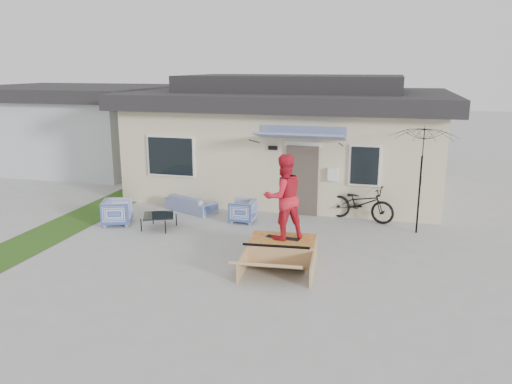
% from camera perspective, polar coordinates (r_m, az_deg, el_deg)
% --- Properties ---
extents(ground, '(90.00, 90.00, 0.00)m').
position_cam_1_polar(ground, '(11.55, -3.80, -8.27)').
color(ground, '#9F9F9D').
rests_on(ground, ground).
extents(grass_strip, '(1.40, 8.00, 0.01)m').
position_cam_1_polar(grass_strip, '(15.53, -19.82, -3.20)').
color(grass_strip, '#264B16').
rests_on(grass_strip, ground).
extents(house, '(10.80, 8.49, 4.10)m').
position_cam_1_polar(house, '(18.59, 4.10, 6.43)').
color(house, beige).
rests_on(house, ground).
extents(neighbor_house, '(8.60, 7.60, 3.50)m').
position_cam_1_polar(neighbor_house, '(24.64, -19.84, 7.12)').
color(neighbor_house, '#B4B9BF').
rests_on(neighbor_house, ground).
extents(loveseat, '(1.75, 1.12, 0.66)m').
position_cam_1_polar(loveseat, '(15.79, -7.32, -0.97)').
color(loveseat, navy).
rests_on(loveseat, ground).
extents(armchair_left, '(0.94, 0.97, 0.79)m').
position_cam_1_polar(armchair_left, '(14.85, -15.29, -2.05)').
color(armchair_left, navy).
rests_on(armchair_left, ground).
extents(armchair_right, '(0.66, 0.70, 0.71)m').
position_cam_1_polar(armchair_right, '(14.58, -1.51, -2.01)').
color(armchair_right, navy).
rests_on(armchair_right, ground).
extents(coffee_table, '(1.05, 1.05, 0.39)m').
position_cam_1_polar(coffee_table, '(14.26, -10.83, -3.29)').
color(coffee_table, black).
rests_on(coffee_table, ground).
extents(bicycle, '(2.08, 1.19, 1.26)m').
position_cam_1_polar(bicycle, '(14.94, 11.70, -0.81)').
color(bicycle, black).
rests_on(bicycle, ground).
extents(patio_umbrella, '(2.06, 1.96, 2.20)m').
position_cam_1_polar(patio_umbrella, '(13.97, 18.03, 2.47)').
color(patio_umbrella, black).
rests_on(patio_umbrella, ground).
extents(skate_ramp, '(1.66, 2.12, 0.50)m').
position_cam_1_polar(skate_ramp, '(11.82, 2.99, -6.44)').
color(skate_ramp, tan).
rests_on(skate_ramp, ground).
extents(skateboard, '(0.81, 0.31, 0.05)m').
position_cam_1_polar(skateboard, '(11.77, 3.04, -5.10)').
color(skateboard, black).
rests_on(skateboard, skate_ramp).
extents(skater, '(1.20, 1.16, 1.95)m').
position_cam_1_polar(skater, '(11.48, 3.10, -0.39)').
color(skater, red).
rests_on(skater, skateboard).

